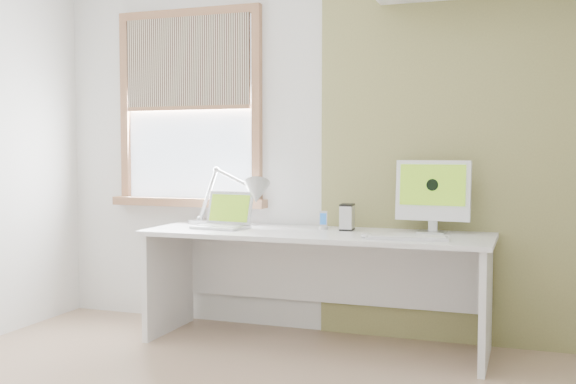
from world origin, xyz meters
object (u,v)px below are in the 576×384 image
at_px(external_drive, 347,217).
at_px(imac, 433,192).
at_px(desk, 318,261).
at_px(laptop, 225,219).
at_px(desk_lamp, 245,196).

relative_size(external_drive, imac, 0.37).
distance_m(desk, imac, 0.85).
bearing_deg(external_drive, laptop, -170.58).
bearing_deg(laptop, external_drive, 9.42).
xyz_separation_m(laptop, imac, (1.35, 0.18, 0.20)).
relative_size(desk, laptop, 5.99).
height_order(laptop, external_drive, laptop).
bearing_deg(laptop, imac, 7.67).
xyz_separation_m(desk, external_drive, (0.17, 0.09, 0.28)).
height_order(desk_lamp, external_drive, desk_lamp).
bearing_deg(desk_lamp, imac, 4.10).
bearing_deg(imac, desk, -168.87).
bearing_deg(external_drive, desk, -151.46).
distance_m(desk_lamp, laptop, 0.21).
distance_m(external_drive, imac, 0.57).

